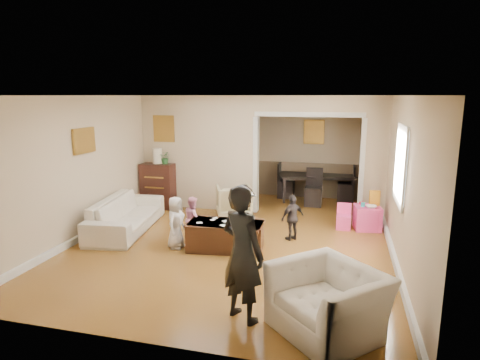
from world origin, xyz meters
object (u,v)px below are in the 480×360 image
(cyan_cup, at_px, (363,205))
(child_kneel_b, at_px, (193,219))
(coffee_cup, at_px, (230,221))
(armchair_back, at_px, (234,201))
(dresser, at_px, (159,186))
(dining_table, at_px, (315,187))
(armchair_front, at_px, (328,301))
(child_toddler, at_px, (293,218))
(table_lamp, at_px, (157,156))
(coffee_table, at_px, (226,236))
(play_table, at_px, (367,218))
(adult_person, at_px, (242,253))
(sofa, at_px, (126,214))
(child_kneel_a, at_px, (176,222))

(cyan_cup, relative_size, child_kneel_b, 0.10)
(coffee_cup, bearing_deg, armchair_back, 103.70)
(dresser, xyz_separation_m, dining_table, (3.52, 1.71, -0.20))
(armchair_front, height_order, child_kneel_b, child_kneel_b)
(coffee_cup, height_order, child_toddler, child_toddler)
(armchair_front, height_order, table_lamp, table_lamp)
(dining_table, height_order, child_toddler, child_toddler)
(dresser, bearing_deg, coffee_table, -43.87)
(play_table, bearing_deg, adult_person, -112.40)
(armchair_back, relative_size, play_table, 1.55)
(table_lamp, relative_size, coffee_cup, 3.83)
(sofa, bearing_deg, coffee_cup, -111.75)
(adult_person, xyz_separation_m, child_kneel_b, (-1.52, 2.41, -0.41))
(armchair_front, relative_size, play_table, 2.33)
(sofa, distance_m, child_kneel_a, 1.47)
(armchair_front, height_order, coffee_cup, armchair_front)
(armchair_front, distance_m, cyan_cup, 3.86)
(adult_person, distance_m, child_kneel_a, 2.60)
(armchair_back, distance_m, table_lamp, 2.11)
(coffee_cup, relative_size, adult_person, 0.06)
(coffee_table, distance_m, child_kneel_a, 0.89)
(dining_table, bearing_deg, child_kneel_b, -133.09)
(adult_person, relative_size, child_kneel_a, 1.79)
(table_lamp, height_order, coffee_table, table_lamp)
(armchair_front, bearing_deg, armchair_back, 162.72)
(dresser, height_order, dining_table, dresser)
(armchair_front, bearing_deg, dining_table, 139.94)
(armchair_back, distance_m, adult_person, 4.27)
(dresser, distance_m, child_kneel_a, 2.75)
(sofa, xyz_separation_m, dining_table, (3.40, 3.42, 0.01))
(cyan_cup, xyz_separation_m, adult_person, (-1.48, -3.79, 0.31))
(play_table, bearing_deg, child_kneel_b, -155.21)
(coffee_cup, distance_m, child_kneel_a, 0.96)
(sofa, relative_size, child_kneel_b, 2.74)
(armchair_front, bearing_deg, coffee_table, 174.70)
(armchair_front, bearing_deg, child_kneel_b, -179.70)
(sofa, distance_m, cyan_cup, 4.64)
(table_lamp, distance_m, cyan_cup, 4.68)
(dining_table, bearing_deg, play_table, -76.59)
(armchair_back, bearing_deg, cyan_cup, 152.38)
(coffee_table, height_order, dining_table, dining_table)
(dresser, bearing_deg, coffee_cup, -43.29)
(sofa, height_order, coffee_cup, sofa)
(armchair_front, height_order, adult_person, adult_person)
(play_table, bearing_deg, armchair_front, -98.81)
(adult_person, relative_size, child_toddler, 1.93)
(child_kneel_b, height_order, child_toddler, child_toddler)
(dining_table, height_order, child_kneel_a, child_kneel_a)
(coffee_cup, bearing_deg, table_lamp, 136.71)
(coffee_cup, height_order, cyan_cup, coffee_cup)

